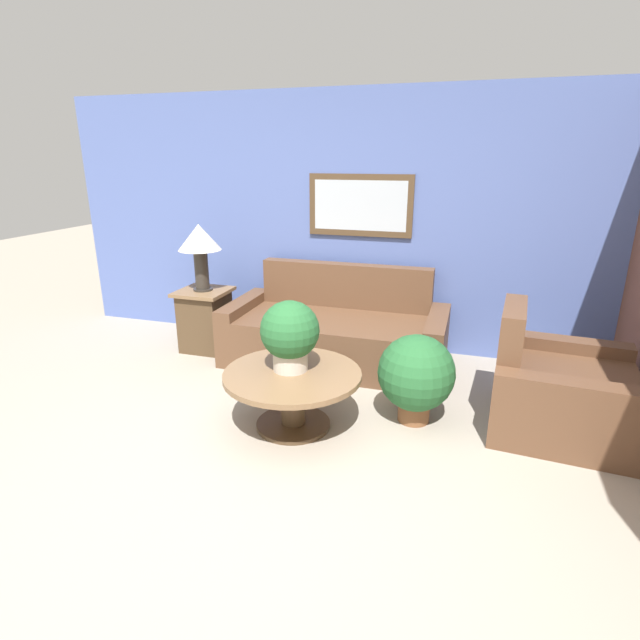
{
  "coord_description": "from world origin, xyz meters",
  "views": [
    {
      "loc": [
        1.07,
        -2.35,
        1.97
      ],
      "look_at": [
        -0.15,
        1.55,
        0.62
      ],
      "focal_mm": 28.0,
      "sensor_mm": 36.0,
      "label": 1
    }
  ],
  "objects_px": {
    "armchair": "(558,391)",
    "table_lamp": "(199,242)",
    "potted_plant_floor": "(416,375)",
    "side_table": "(205,319)",
    "coffee_table": "(293,387)",
    "couch_main": "(336,333)",
    "potted_plant_on_table": "(290,333)"
  },
  "relations": [
    {
      "from": "armchair",
      "to": "table_lamp",
      "type": "distance_m",
      "value": 3.5
    },
    {
      "from": "potted_plant_floor",
      "to": "side_table",
      "type": "bearing_deg",
      "value": 159.12
    },
    {
      "from": "coffee_table",
      "to": "side_table",
      "type": "distance_m",
      "value": 1.9
    },
    {
      "from": "coffee_table",
      "to": "couch_main",
      "type": "bearing_deg",
      "value": 91.43
    },
    {
      "from": "coffee_table",
      "to": "potted_plant_floor",
      "type": "relative_size",
      "value": 1.47
    },
    {
      "from": "potted_plant_on_table",
      "to": "potted_plant_floor",
      "type": "height_order",
      "value": "potted_plant_on_table"
    },
    {
      "from": "couch_main",
      "to": "potted_plant_on_table",
      "type": "relative_size",
      "value": 4.03
    },
    {
      "from": "couch_main",
      "to": "potted_plant_floor",
      "type": "relative_size",
      "value": 3.06
    },
    {
      "from": "couch_main",
      "to": "armchair",
      "type": "height_order",
      "value": "same"
    },
    {
      "from": "potted_plant_floor",
      "to": "couch_main",
      "type": "bearing_deg",
      "value": 132.78
    },
    {
      "from": "potted_plant_on_table",
      "to": "armchair",
      "type": "bearing_deg",
      "value": 15.83
    },
    {
      "from": "coffee_table",
      "to": "table_lamp",
      "type": "distance_m",
      "value": 2.06
    },
    {
      "from": "table_lamp",
      "to": "coffee_table",
      "type": "bearing_deg",
      "value": -40.77
    },
    {
      "from": "table_lamp",
      "to": "potted_plant_floor",
      "type": "bearing_deg",
      "value": -20.88
    },
    {
      "from": "coffee_table",
      "to": "side_table",
      "type": "relative_size",
      "value": 1.59
    },
    {
      "from": "side_table",
      "to": "table_lamp",
      "type": "distance_m",
      "value": 0.81
    },
    {
      "from": "side_table",
      "to": "potted_plant_floor",
      "type": "bearing_deg",
      "value": -20.88
    },
    {
      "from": "couch_main",
      "to": "coffee_table",
      "type": "xyz_separation_m",
      "value": [
        0.03,
        -1.33,
        0.03
      ]
    },
    {
      "from": "armchair",
      "to": "potted_plant_floor",
      "type": "bearing_deg",
      "value": 107.71
    },
    {
      "from": "potted_plant_floor",
      "to": "armchair",
      "type": "bearing_deg",
      "value": 12.72
    },
    {
      "from": "potted_plant_on_table",
      "to": "side_table",
      "type": "bearing_deg",
      "value": 139.67
    },
    {
      "from": "couch_main",
      "to": "side_table",
      "type": "height_order",
      "value": "couch_main"
    },
    {
      "from": "armchair",
      "to": "side_table",
      "type": "relative_size",
      "value": 1.74
    },
    {
      "from": "armchair",
      "to": "coffee_table",
      "type": "distance_m",
      "value": 1.99
    },
    {
      "from": "table_lamp",
      "to": "potted_plant_on_table",
      "type": "height_order",
      "value": "table_lamp"
    },
    {
      "from": "couch_main",
      "to": "armchair",
      "type": "xyz_separation_m",
      "value": [
        1.94,
        -0.74,
        -0.0
      ]
    },
    {
      "from": "couch_main",
      "to": "coffee_table",
      "type": "bearing_deg",
      "value": -88.57
    },
    {
      "from": "side_table",
      "to": "potted_plant_on_table",
      "type": "distance_m",
      "value": 1.89
    },
    {
      "from": "coffee_table",
      "to": "potted_plant_on_table",
      "type": "relative_size",
      "value": 1.94
    },
    {
      "from": "side_table",
      "to": "potted_plant_on_table",
      "type": "xyz_separation_m",
      "value": [
        1.4,
        -1.19,
        0.4
      ]
    },
    {
      "from": "potted_plant_floor",
      "to": "potted_plant_on_table",
      "type": "bearing_deg",
      "value": -160.69
    },
    {
      "from": "side_table",
      "to": "table_lamp",
      "type": "relative_size",
      "value": 0.96
    }
  ]
}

